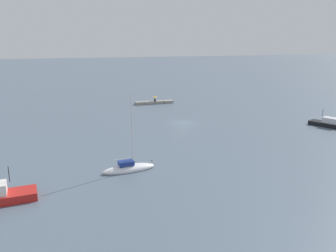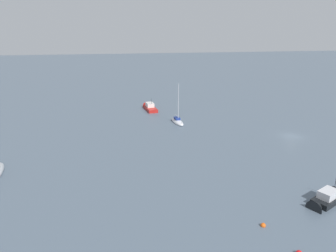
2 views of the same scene
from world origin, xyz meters
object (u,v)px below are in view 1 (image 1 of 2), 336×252
Objects in this scene: umbrella_open_yellow at (155,97)px; person_seated_dark_left at (155,100)px; sailboat_white_near at (129,168)px; motorboat_black_mid at (333,125)px.

person_seated_dark_left is at bearing 88.51° from umbrella_open_yellow.
sailboat_white_near is (14.34, 40.84, -1.46)m from umbrella_open_yellow.
person_seated_dark_left is 43.16m from sailboat_white_near.
sailboat_white_near reaches higher than umbrella_open_yellow.
motorboat_black_mid is at bearing 97.84° from sailboat_white_near.
sailboat_white_near is 1.36× the size of motorboat_black_mid.
motorboat_black_mid is at bearing 129.63° from person_seated_dark_left.
umbrella_open_yellow is 39.38m from motorboat_black_mid.
person_seated_dark_left is 0.08× the size of sailboat_white_near.
umbrella_open_yellow is 0.18× the size of motorboat_black_mid.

